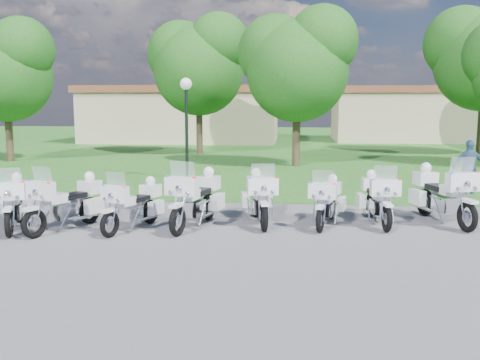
# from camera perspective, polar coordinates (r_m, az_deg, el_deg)

# --- Properties ---
(ground) EXTENTS (100.00, 100.00, 0.00)m
(ground) POSITION_cam_1_polar(r_m,az_deg,el_deg) (12.84, -4.20, -4.92)
(ground) COLOR #59595E
(ground) RESTS_ON ground
(grass_lawn) EXTENTS (100.00, 48.00, 0.01)m
(grass_lawn) POSITION_cam_1_polar(r_m,az_deg,el_deg) (39.49, 2.35, 4.03)
(grass_lawn) COLOR #265D1D
(grass_lawn) RESTS_ON ground
(motorcycle_0) EXTENTS (1.23, 2.14, 1.51)m
(motorcycle_0) POSITION_cam_1_polar(r_m,az_deg,el_deg) (13.54, -22.96, -2.14)
(motorcycle_0) COLOR black
(motorcycle_0) RESTS_ON ground
(motorcycle_1) EXTENTS (1.34, 2.17, 1.55)m
(motorcycle_1) POSITION_cam_1_polar(r_m,az_deg,el_deg) (12.99, -17.92, -2.22)
(motorcycle_1) COLOR black
(motorcycle_1) RESTS_ON ground
(motorcycle_2) EXTENTS (1.15, 2.02, 1.42)m
(motorcycle_2) POSITION_cam_1_polar(r_m,az_deg,el_deg) (12.63, -11.23, -2.53)
(motorcycle_2) COLOR black
(motorcycle_2) RESTS_ON ground
(motorcycle_3) EXTENTS (1.18, 2.40, 1.64)m
(motorcycle_3) POSITION_cam_1_polar(r_m,az_deg,el_deg) (12.69, -4.68, -1.92)
(motorcycle_3) COLOR black
(motorcycle_3) RESTS_ON ground
(motorcycle_4) EXTENTS (1.01, 2.28, 1.54)m
(motorcycle_4) POSITION_cam_1_polar(r_m,az_deg,el_deg) (13.06, 2.05, -1.78)
(motorcycle_4) COLOR black
(motorcycle_4) RESTS_ON ground
(motorcycle_5) EXTENTS (1.00, 2.06, 1.40)m
(motorcycle_5) POSITION_cam_1_polar(r_m,az_deg,el_deg) (13.01, 9.31, -2.19)
(motorcycle_5) COLOR black
(motorcycle_5) RESTS_ON ground
(motorcycle_6) EXTENTS (0.84, 2.24, 1.50)m
(motorcycle_6) POSITION_cam_1_polar(r_m,az_deg,el_deg) (13.43, 14.43, -1.84)
(motorcycle_6) COLOR black
(motorcycle_6) RESTS_ON ground
(motorcycle_7) EXTENTS (1.28, 2.46, 1.70)m
(motorcycle_7) POSITION_cam_1_polar(r_m,az_deg,el_deg) (14.01, 20.75, -1.37)
(motorcycle_7) COLOR black
(motorcycle_7) RESTS_ON ground
(lamp_post) EXTENTS (0.44, 0.44, 3.83)m
(lamp_post) POSITION_cam_1_polar(r_m,az_deg,el_deg) (20.15, -5.76, 8.20)
(lamp_post) COLOR black
(lamp_post) RESTS_ON ground
(tree_0) EXTENTS (5.26, 4.49, 7.01)m
(tree_0) POSITION_cam_1_polar(r_m,az_deg,el_deg) (29.10, -23.81, 10.96)
(tree_0) COLOR #38281C
(tree_0) RESTS_ON ground
(tree_1) EXTENTS (5.84, 4.99, 7.79)m
(tree_1) POSITION_cam_1_polar(r_m,az_deg,el_deg) (30.49, -4.50, 12.45)
(tree_1) COLOR #38281C
(tree_1) RESTS_ON ground
(tree_2) EXTENTS (5.41, 4.61, 7.21)m
(tree_2) POSITION_cam_1_polar(r_m,az_deg,el_deg) (24.85, 6.05, 12.49)
(tree_2) COLOR #38281C
(tree_2) RESTS_ON ground
(building_west) EXTENTS (14.56, 8.32, 4.10)m
(building_west) POSITION_cam_1_polar(r_m,az_deg,el_deg) (41.14, -5.99, 7.04)
(building_west) COLOR #C4AC8D
(building_west) RESTS_ON ground
(building_east) EXTENTS (11.44, 7.28, 4.10)m
(building_east) POSITION_cam_1_polar(r_m,az_deg,el_deg) (43.25, 17.41, 6.77)
(building_east) COLOR #C4AC8D
(building_east) RESTS_ON ground
(bystander_c) EXTENTS (1.04, 0.47, 1.74)m
(bystander_c) POSITION_cam_1_polar(r_m,az_deg,el_deg) (18.58, 23.26, 1.25)
(bystander_c) COLOR #365A82
(bystander_c) RESTS_ON ground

